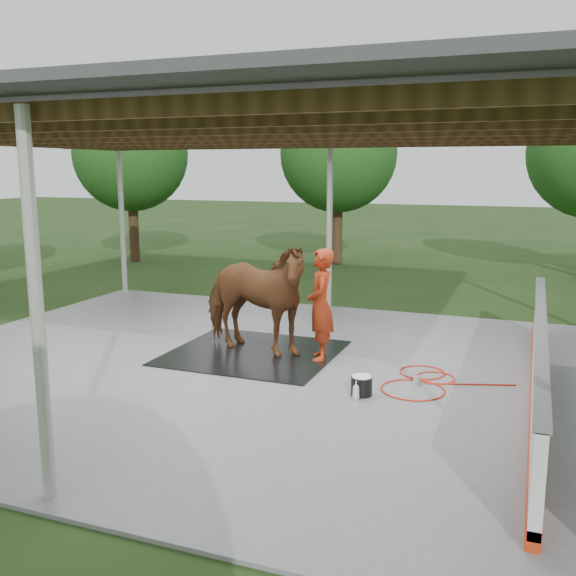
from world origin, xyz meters
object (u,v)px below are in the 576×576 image
(dasher_board, at_px, (538,363))
(handler, at_px, (321,305))
(horse, at_px, (253,297))
(wash_bucket, at_px, (362,385))

(dasher_board, distance_m, handler, 3.63)
(dasher_board, bearing_deg, horse, 171.84)
(handler, bearing_deg, horse, -103.88)
(horse, distance_m, wash_bucket, 2.88)
(dasher_board, xyz_separation_m, wash_bucket, (-2.39, -0.71, -0.39))
(handler, bearing_deg, dasher_board, 58.88)
(horse, height_order, handler, horse)
(dasher_board, height_order, handler, handler)
(handler, relative_size, wash_bucket, 6.20)
(handler, distance_m, wash_bucket, 2.04)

